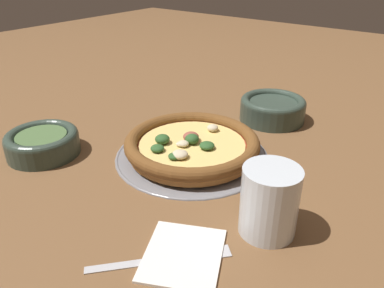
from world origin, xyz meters
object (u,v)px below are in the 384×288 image
(pizza_tray, at_px, (192,154))
(drinking_cup, at_px, (269,201))
(fork, at_px, (168,259))
(napkin, at_px, (183,254))
(pizza, at_px, (192,145))
(bowl_far, at_px, (42,142))
(bowl_near, at_px, (273,108))

(pizza_tray, distance_m, drinking_cup, 0.25)
(drinking_cup, relative_size, fork, 0.66)
(napkin, bearing_deg, drinking_cup, 151.03)
(pizza, xyz_separation_m, bowl_far, (0.17, -0.24, 0.00))
(bowl_near, height_order, napkin, bowl_near)
(pizza, xyz_separation_m, bowl_near, (-0.26, 0.04, 0.00))
(bowl_near, height_order, drinking_cup, drinking_cup)
(napkin, bearing_deg, pizza_tray, -144.94)
(bowl_near, height_order, fork, bowl_near)
(pizza_tray, relative_size, pizza, 1.14)
(drinking_cup, bearing_deg, napkin, -28.97)
(napkin, bearing_deg, pizza, -144.85)
(bowl_far, relative_size, napkin, 0.95)
(napkin, relative_size, fork, 0.96)
(napkin, bearing_deg, bowl_near, -166.72)
(pizza_tray, height_order, fork, pizza_tray)
(pizza_tray, distance_m, napkin, 0.27)
(pizza_tray, distance_m, bowl_far, 0.30)
(pizza, relative_size, bowl_near, 1.74)
(bowl_far, bearing_deg, bowl_near, 146.57)
(bowl_near, xyz_separation_m, fork, (0.49, 0.10, -0.03))
(bowl_near, distance_m, bowl_far, 0.51)
(drinking_cup, relative_size, napkin, 0.69)
(bowl_far, bearing_deg, napkin, 82.75)
(bowl_near, xyz_separation_m, bowl_far, (0.43, -0.28, -0.00))
(napkin, bearing_deg, bowl_far, -97.25)
(pizza_tray, xyz_separation_m, pizza, (0.00, -0.00, 0.02))
(pizza_tray, bearing_deg, napkin, 35.06)
(pizza_tray, height_order, drinking_cup, drinking_cup)
(pizza_tray, height_order, bowl_far, bowl_far)
(pizza, height_order, bowl_far, same)
(bowl_far, xyz_separation_m, fork, (0.07, 0.38, -0.02))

